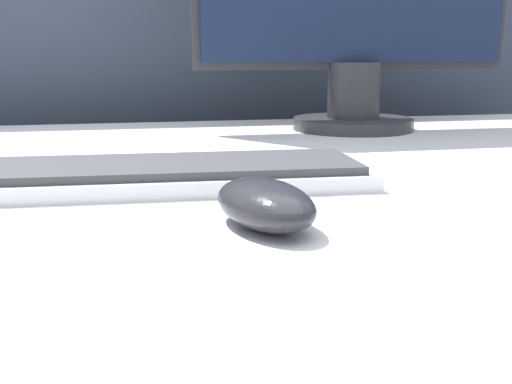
# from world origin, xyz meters

# --- Properties ---
(partition_panel) EXTENTS (5.00, 0.03, 1.23)m
(partition_panel) POSITION_xyz_m (0.00, 0.63, 0.61)
(partition_panel) COLOR #333D4C
(partition_panel) RESTS_ON ground_plane
(computer_mouse_near) EXTENTS (0.09, 0.12, 0.04)m
(computer_mouse_near) POSITION_xyz_m (-0.02, -0.24, 0.74)
(computer_mouse_near) COLOR #232328
(computer_mouse_near) RESTS_ON desk
(keyboard) EXTENTS (0.42, 0.15, 0.02)m
(keyboard) POSITION_xyz_m (-0.09, -0.08, 0.73)
(keyboard) COLOR silver
(keyboard) RESTS_ON desk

